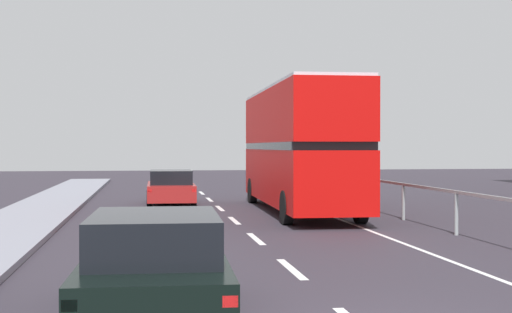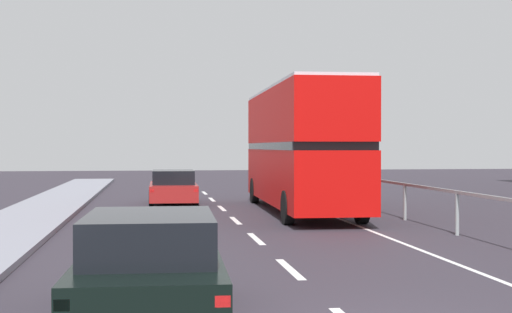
# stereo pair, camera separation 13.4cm
# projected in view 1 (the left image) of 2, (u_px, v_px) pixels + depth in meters

# --- Properties ---
(lane_paint_markings) EXTENTS (3.44, 46.00, 0.01)m
(lane_paint_markings) POSITION_uv_depth(u_px,v_px,m) (344.00, 242.00, 17.00)
(lane_paint_markings) COLOR silver
(lane_paint_markings) RESTS_ON ground
(bridge_side_railing) EXTENTS (0.10, 42.00, 1.15)m
(bridge_side_railing) POSITION_uv_depth(u_px,v_px,m) (456.00, 199.00, 18.31)
(bridge_side_railing) COLOR #90979A
(bridge_side_railing) RESTS_ON ground
(double_decker_bus_red) EXTENTS (2.69, 11.11, 4.30)m
(double_decker_bus_red) POSITION_uv_depth(u_px,v_px,m) (299.00, 146.00, 24.78)
(double_decker_bus_red) COLOR red
(double_decker_bus_red) RESTS_ON ground
(hatchback_car_near) EXTENTS (1.95, 4.24, 1.42)m
(hatchback_car_near) POSITION_uv_depth(u_px,v_px,m) (155.00, 270.00, 9.19)
(hatchback_car_near) COLOR black
(hatchback_car_near) RESTS_ON ground
(sedan_car_ahead) EXTENTS (1.90, 4.17, 1.34)m
(sedan_car_ahead) POSITION_uv_depth(u_px,v_px,m) (171.00, 188.00, 28.29)
(sedan_car_ahead) COLOR maroon
(sedan_car_ahead) RESTS_ON ground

